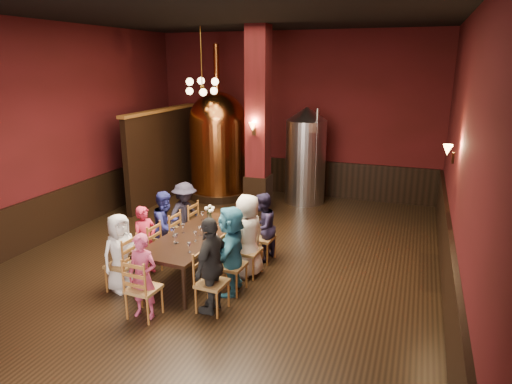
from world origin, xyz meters
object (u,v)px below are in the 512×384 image
(copper_kettle, at_px, (218,143))
(steel_vessel, at_px, (306,156))
(rose_vase, at_px, (209,211))
(person_2, at_px, (166,226))
(dining_table, at_px, (196,238))
(person_1, at_px, (145,240))
(person_0, at_px, (120,253))

(copper_kettle, distance_m, steel_vessel, 2.45)
(rose_vase, bearing_deg, copper_kettle, 111.93)
(person_2, distance_m, rose_vase, 0.87)
(person_2, bearing_deg, steel_vessel, -13.57)
(dining_table, distance_m, copper_kettle, 5.05)
(person_1, xyz_separation_m, rose_vase, (0.80, 0.98, 0.34))
(copper_kettle, bearing_deg, rose_vase, -68.07)
(rose_vase, bearing_deg, person_2, -157.38)
(copper_kettle, relative_size, steel_vessel, 1.61)
(dining_table, distance_m, person_0, 1.31)
(person_2, relative_size, rose_vase, 4.13)
(dining_table, height_order, person_0, person_0)
(rose_vase, bearing_deg, steel_vessel, 79.13)
(person_0, xyz_separation_m, person_2, (0.08, 1.33, 0.02))
(person_1, bearing_deg, steel_vessel, 5.01)
(copper_kettle, relative_size, rose_vase, 12.55)
(person_0, xyz_separation_m, steel_vessel, (1.65, 5.89, 0.62))
(dining_table, relative_size, person_2, 1.81)
(steel_vessel, distance_m, rose_vase, 4.34)
(dining_table, xyz_separation_m, copper_kettle, (-1.68, 4.69, 0.82))
(person_0, relative_size, steel_vessel, 0.52)
(person_1, relative_size, copper_kettle, 0.30)
(person_0, distance_m, steel_vessel, 6.15)
(person_0, height_order, person_2, person_2)
(person_2, relative_size, steel_vessel, 0.53)
(copper_kettle, bearing_deg, person_2, -78.85)
(dining_table, bearing_deg, person_0, -130.36)
(person_1, xyz_separation_m, copper_kettle, (-0.81, 4.97, 0.88))
(dining_table, distance_m, rose_vase, 0.75)
(person_0, distance_m, person_1, 0.67)
(dining_table, bearing_deg, person_2, 158.78)
(person_2, relative_size, copper_kettle, 0.33)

